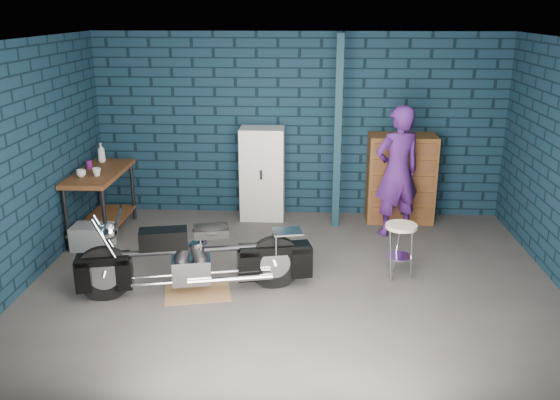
# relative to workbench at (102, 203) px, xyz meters

# --- Properties ---
(ground) EXTENTS (6.00, 6.00, 0.00)m
(ground) POSITION_rel_workbench_xyz_m (2.68, -1.43, -0.46)
(ground) COLOR #4B4846
(ground) RESTS_ON ground
(room_walls) EXTENTS (6.02, 5.01, 2.71)m
(room_walls) POSITION_rel_workbench_xyz_m (2.68, -0.88, 1.45)
(room_walls) COLOR #102835
(room_walls) RESTS_ON ground
(support_post) EXTENTS (0.10, 0.10, 2.70)m
(support_post) POSITION_rel_workbench_xyz_m (3.23, 0.52, 0.90)
(support_post) COLOR #112A35
(support_post) RESTS_ON ground
(workbench) EXTENTS (0.60, 1.40, 0.91)m
(workbench) POSITION_rel_workbench_xyz_m (0.00, 0.00, 0.00)
(workbench) COLOR brown
(workbench) RESTS_ON ground
(drip_mat) EXTENTS (0.81, 0.68, 0.01)m
(drip_mat) POSITION_rel_workbench_xyz_m (1.63, -1.70, -0.45)
(drip_mat) COLOR brown
(drip_mat) RESTS_ON ground
(motorcycle) EXTENTS (2.26, 1.03, 0.96)m
(motorcycle) POSITION_rel_workbench_xyz_m (1.63, -1.70, 0.03)
(motorcycle) COLOR black
(motorcycle) RESTS_ON ground
(person) EXTENTS (0.77, 0.64, 1.80)m
(person) POSITION_rel_workbench_xyz_m (4.03, 0.22, 0.45)
(person) COLOR #471C69
(person) RESTS_ON ground
(storage_bin) EXTENTS (0.50, 0.36, 0.31)m
(storage_bin) POSITION_rel_workbench_xyz_m (0.02, -0.50, -0.30)
(storage_bin) COLOR gray
(storage_bin) RESTS_ON ground
(locker) EXTENTS (0.64, 0.46, 1.37)m
(locker) POSITION_rel_workbench_xyz_m (2.15, 0.80, 0.23)
(locker) COLOR silver
(locker) RESTS_ON ground
(tool_chest) EXTENTS (0.96, 0.53, 1.28)m
(tool_chest) POSITION_rel_workbench_xyz_m (4.18, 0.80, 0.19)
(tool_chest) COLOR brown
(tool_chest) RESTS_ON ground
(shop_stool) EXTENTS (0.48, 0.48, 0.66)m
(shop_stool) POSITION_rel_workbench_xyz_m (3.91, -1.19, -0.12)
(shop_stool) COLOR beige
(shop_stool) RESTS_ON ground
(cup_a) EXTENTS (0.16, 0.16, 0.10)m
(cup_a) POSITION_rel_workbench_xyz_m (-0.13, -0.29, 0.50)
(cup_a) COLOR beige
(cup_a) RESTS_ON workbench
(cup_b) EXTENTS (0.12, 0.12, 0.11)m
(cup_b) POSITION_rel_workbench_xyz_m (0.06, -0.23, 0.51)
(cup_b) COLOR beige
(cup_b) RESTS_ON workbench
(mug_purple) EXTENTS (0.08, 0.08, 0.11)m
(mug_purple) POSITION_rel_workbench_xyz_m (-0.17, 0.13, 0.51)
(mug_purple) COLOR #611A68
(mug_purple) RESTS_ON workbench
(bottle) EXTENTS (0.12, 0.12, 0.28)m
(bottle) POSITION_rel_workbench_xyz_m (-0.12, 0.50, 0.59)
(bottle) COLOR gray
(bottle) RESTS_ON workbench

